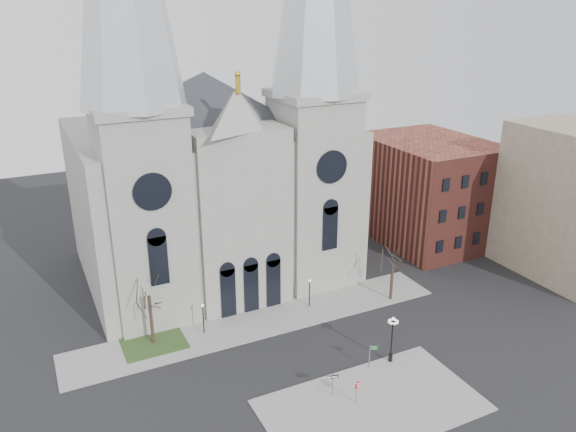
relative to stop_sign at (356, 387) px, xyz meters
name	(u,v)px	position (x,y,z in m)	size (l,w,h in m)	color
ground	(311,382)	(-1.95, 4.22, -1.71)	(160.00, 160.00, 0.00)	black
sidewalk_near	(372,405)	(1.05, -0.78, -1.64)	(18.00, 10.00, 0.14)	gray
sidewalk_far	(261,322)	(-1.95, 15.22, -1.64)	(40.00, 6.00, 0.14)	gray
grass_patch	(154,343)	(-12.95, 16.22, -1.62)	(6.00, 5.00, 0.18)	#2D4B20
cathedral	(215,126)	(-1.95, 27.07, 16.77)	(33.00, 26.66, 54.00)	gray
bg_building_brick	(427,190)	(28.05, 26.22, 5.29)	(14.00, 18.00, 14.00)	brown
bg_building_tan	(569,202)	(36.05, 10.22, 7.29)	(10.00, 14.00, 18.00)	gray
tree_left	(149,293)	(-12.95, 16.22, 3.88)	(3.20, 3.20, 7.50)	black
tree_right	(393,264)	(13.05, 13.22, 2.76)	(3.20, 3.20, 6.00)	black
ped_lamp_left	(203,314)	(-7.95, 15.72, 0.62)	(0.32, 0.32, 3.26)	black
ped_lamp_right	(310,288)	(4.05, 15.72, 0.62)	(0.32, 0.32, 3.26)	black
stop_sign	(356,387)	(0.00, 0.00, 0.00)	(0.78, 0.08, 2.17)	slate
globe_lamp	(392,334)	(6.04, 3.54, 1.34)	(1.25, 1.25, 4.63)	black
one_way_sign	(333,381)	(-1.24, 1.69, -0.13)	(0.91, 0.25, 2.12)	slate
street_name_sign	(371,354)	(3.79, 3.57, -0.18)	(0.69, 0.36, 2.35)	slate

